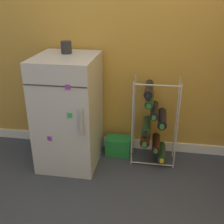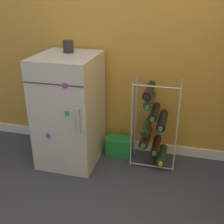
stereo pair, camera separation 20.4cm
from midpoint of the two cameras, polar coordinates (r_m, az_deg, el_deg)
ground_plane at (r=2.20m, az=3.81°, el=-16.58°), size 14.00×14.00×0.00m
wall_back at (r=2.40m, az=8.26°, el=19.25°), size 6.83×0.07×2.50m
mini_fridge at (r=2.40m, az=-6.20°, el=0.36°), size 0.48×0.56×0.94m
wine_rack at (r=2.39m, az=10.80°, el=-2.42°), size 0.38×0.33×0.76m
soda_box at (r=2.62m, az=3.75°, el=-6.97°), size 0.22×0.15×0.17m
fridge_top_cup at (r=2.33m, az=-6.34°, el=13.05°), size 0.08×0.08×0.10m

